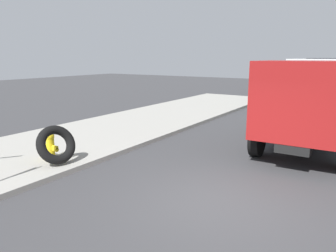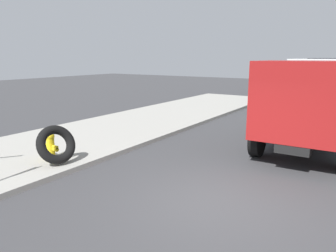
{
  "view_description": "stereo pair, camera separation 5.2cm",
  "coord_description": "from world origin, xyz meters",
  "views": [
    {
      "loc": [
        -5.97,
        -2.65,
        3.11
      ],
      "look_at": [
        2.19,
        2.62,
        1.01
      ],
      "focal_mm": 34.32,
      "sensor_mm": 36.0,
      "label": 1
    },
    {
      "loc": [
        -5.94,
        -2.7,
        3.11
      ],
      "look_at": [
        2.19,
        2.62,
        1.01
      ],
      "focal_mm": 34.32,
      "sensor_mm": 36.0,
      "label": 2
    }
  ],
  "objects": [
    {
      "name": "loose_tire",
      "position": [
        -0.42,
        4.65,
        0.71
      ],
      "size": [
        1.23,
        0.91,
        1.12
      ],
      "primitive_type": "torus",
      "rotation": [
        1.14,
        0.0,
        -0.2
      ],
      "color": "black",
      "rests_on": "sidewalk_curb"
    },
    {
      "name": "dump_truck_green",
      "position": [
        14.89,
        0.11,
        1.61
      ],
      "size": [
        7.04,
        2.88,
        3.0
      ],
      "color": "#237033",
      "rests_on": "ground"
    },
    {
      "name": "ground_plane",
      "position": [
        0.0,
        0.0,
        0.0
      ],
      "size": [
        80.0,
        80.0,
        0.0
      ],
      "primitive_type": "plane",
      "color": "#38383A"
    },
    {
      "name": "dump_truck_gray",
      "position": [
        5.98,
        -0.89,
        1.61
      ],
      "size": [
        7.05,
        2.93,
        3.0
      ],
      "color": "slate",
      "rests_on": "ground"
    },
    {
      "name": "fire_hydrant",
      "position": [
        -0.17,
        5.22,
        0.57
      ],
      "size": [
        0.26,
        0.59,
        0.79
      ],
      "color": "yellow",
      "rests_on": "sidewalk_curb"
    },
    {
      "name": "dump_truck_blue",
      "position": [
        21.6,
        1.26,
        1.61
      ],
      "size": [
        7.1,
        3.05,
        3.0
      ],
      "color": "#1E3899",
      "rests_on": "ground"
    },
    {
      "name": "sidewalk_curb",
      "position": [
        0.0,
        6.5,
        0.07
      ],
      "size": [
        36.0,
        5.0,
        0.15
      ],
      "primitive_type": "cube",
      "color": "#99968E",
      "rests_on": "ground"
    }
  ]
}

